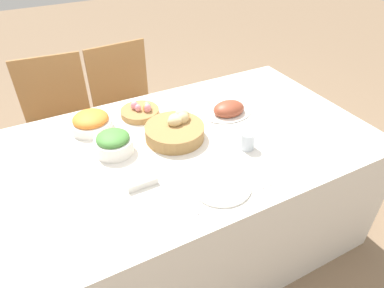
{
  "coord_description": "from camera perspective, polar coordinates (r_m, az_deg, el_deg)",
  "views": [
    {
      "loc": [
        -0.61,
        -1.21,
        1.71
      ],
      "look_at": [
        -0.02,
        -0.08,
        0.77
      ],
      "focal_mm": 32.0,
      "sensor_mm": 36.0,
      "label": 1
    }
  ],
  "objects": [
    {
      "name": "ground_plane",
      "position": [
        2.18,
        -0.61,
        -15.14
      ],
      "size": [
        12.0,
        12.0,
        0.0
      ],
      "primitive_type": "plane",
      "color": "#7F664C"
    },
    {
      "name": "dining_table",
      "position": [
        1.91,
        -0.68,
        -8.35
      ],
      "size": [
        1.83,
        1.08,
        0.73
      ],
      "color": "white",
      "rests_on": "ground"
    },
    {
      "name": "chair_far_left",
      "position": [
        2.4,
        -21.01,
        3.11
      ],
      "size": [
        0.46,
        0.46,
        0.91
      ],
      "rotation": [
        0.0,
        0.0,
        -0.09
      ],
      "color": "olive",
      "rests_on": "ground"
    },
    {
      "name": "chair_far_center",
      "position": [
        2.46,
        -10.55,
        6.02
      ],
      "size": [
        0.45,
        0.45,
        0.91
      ],
      "rotation": [
        0.0,
        0.0,
        0.07
      ],
      "color": "olive",
      "rests_on": "ground"
    },
    {
      "name": "bread_basket",
      "position": [
        1.68,
        -2.82,
        2.34
      ],
      "size": [
        0.29,
        0.29,
        0.12
      ],
      "color": "#9E7542",
      "rests_on": "dining_table"
    },
    {
      "name": "egg_basket",
      "position": [
        1.88,
        -8.56,
        5.42
      ],
      "size": [
        0.21,
        0.21,
        0.08
      ],
      "color": "#9E7542",
      "rests_on": "dining_table"
    },
    {
      "name": "ham_platter",
      "position": [
        1.88,
        6.14,
        5.69
      ],
      "size": [
        0.27,
        0.19,
        0.08
      ],
      "color": "silver",
      "rests_on": "dining_table"
    },
    {
      "name": "carrot_bowl",
      "position": [
        1.81,
        -16.46,
        3.56
      ],
      "size": [
        0.21,
        0.21,
        0.09
      ],
      "color": "silver",
      "rests_on": "dining_table"
    },
    {
      "name": "green_salad_bowl",
      "position": [
        1.62,
        -12.94,
        0.17
      ],
      "size": [
        0.18,
        0.18,
        0.11
      ],
      "color": "silver",
      "rests_on": "dining_table"
    },
    {
      "name": "dinner_plate",
      "position": [
        1.43,
        4.83,
        -6.86
      ],
      "size": [
        0.25,
        0.25,
        0.01
      ],
      "color": "silver",
      "rests_on": "dining_table"
    },
    {
      "name": "fork",
      "position": [
        1.38,
        -0.62,
        -8.98
      ],
      "size": [
        0.02,
        0.19,
        0.0
      ],
      "rotation": [
        0.0,
        0.0,
        -0.05
      ],
      "color": "silver",
      "rests_on": "dining_table"
    },
    {
      "name": "knife",
      "position": [
        1.5,
        9.78,
        -5.0
      ],
      "size": [
        0.02,
        0.19,
        0.0
      ],
      "rotation": [
        0.0,
        0.0,
        -0.05
      ],
      "color": "silver",
      "rests_on": "dining_table"
    },
    {
      "name": "spoon",
      "position": [
        1.52,
        10.7,
        -4.64
      ],
      "size": [
        0.02,
        0.19,
        0.0
      ],
      "rotation": [
        0.0,
        0.0,
        0.05
      ],
      "color": "silver",
      "rests_on": "dining_table"
    },
    {
      "name": "drinking_cup",
      "position": [
        1.63,
        9.21,
        0.6
      ],
      "size": [
        0.07,
        0.07,
        0.09
      ],
      "color": "silver",
      "rests_on": "dining_table"
    },
    {
      "name": "butter_dish",
      "position": [
        1.45,
        -8.65,
        -5.93
      ],
      "size": [
        0.13,
        0.08,
        0.03
      ],
      "color": "silver",
      "rests_on": "dining_table"
    }
  ]
}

